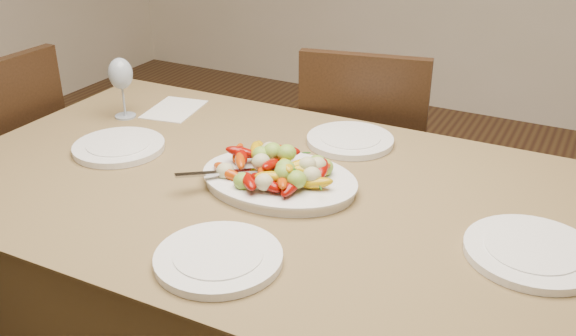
% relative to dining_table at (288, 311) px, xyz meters
% --- Properties ---
extents(dining_table, '(1.85, 1.06, 0.76)m').
position_rel_dining_table_xyz_m(dining_table, '(0.00, 0.00, 0.00)').
color(dining_table, brown).
rests_on(dining_table, ground).
extents(chair_far, '(0.50, 0.50, 0.95)m').
position_rel_dining_table_xyz_m(chair_far, '(-0.08, 0.78, 0.10)').
color(chair_far, black).
rests_on(chair_far, ground).
extents(serving_platter, '(0.40, 0.30, 0.02)m').
position_rel_dining_table_xyz_m(serving_platter, '(-0.03, 0.01, 0.39)').
color(serving_platter, white).
rests_on(serving_platter, dining_table).
extents(roasted_vegetables, '(0.33, 0.22, 0.09)m').
position_rel_dining_table_xyz_m(roasted_vegetables, '(-0.03, 0.01, 0.45)').
color(roasted_vegetables, '#730702').
rests_on(roasted_vegetables, serving_platter).
extents(serving_spoon, '(0.25, 0.23, 0.03)m').
position_rel_dining_table_xyz_m(serving_spoon, '(-0.09, -0.03, 0.43)').
color(serving_spoon, '#9EA0A8').
rests_on(serving_spoon, serving_platter).
extents(plate_left, '(0.26, 0.26, 0.02)m').
position_rel_dining_table_xyz_m(plate_left, '(-0.54, -0.01, 0.39)').
color(plate_left, white).
rests_on(plate_left, dining_table).
extents(plate_right, '(0.28, 0.28, 0.02)m').
position_rel_dining_table_xyz_m(plate_right, '(0.59, -0.02, 0.39)').
color(plate_right, white).
rests_on(plate_right, dining_table).
extents(plate_far, '(0.25, 0.25, 0.02)m').
position_rel_dining_table_xyz_m(plate_far, '(0.02, 0.34, 0.39)').
color(plate_far, white).
rests_on(plate_far, dining_table).
extents(plate_near, '(0.27, 0.27, 0.02)m').
position_rel_dining_table_xyz_m(plate_near, '(0.02, -0.34, 0.39)').
color(plate_near, white).
rests_on(plate_near, dining_table).
extents(wine_glass, '(0.08, 0.08, 0.20)m').
position_rel_dining_table_xyz_m(wine_glass, '(-0.69, 0.20, 0.48)').
color(wine_glass, '#8C99A5').
rests_on(wine_glass, dining_table).
extents(menu_card, '(0.18, 0.23, 0.00)m').
position_rel_dining_table_xyz_m(menu_card, '(-0.59, 0.32, 0.38)').
color(menu_card, silver).
rests_on(menu_card, dining_table).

